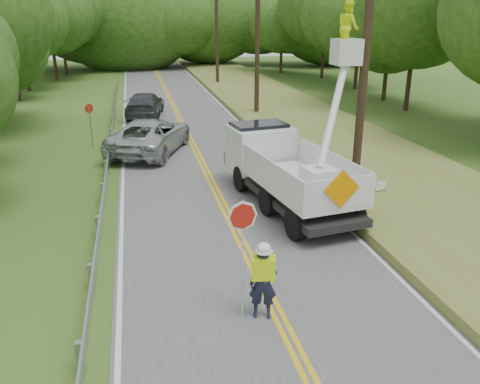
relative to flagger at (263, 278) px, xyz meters
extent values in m
plane|color=#34591E|center=(0.36, -2.04, -0.99)|extent=(140.00, 140.00, 0.00)
cube|color=#4B4B4D|center=(0.36, 11.96, -0.98)|extent=(7.20, 96.00, 0.02)
cube|color=gold|center=(0.26, 11.96, -0.96)|extent=(0.12, 96.00, 0.00)
cube|color=gold|center=(0.46, 11.96, -0.96)|extent=(0.12, 96.00, 0.00)
cube|color=silver|center=(-3.09, 11.96, -0.96)|extent=(0.12, 96.00, 0.00)
cube|color=silver|center=(3.81, 11.96, -0.96)|extent=(0.12, 96.00, 0.00)
cube|color=gray|center=(-3.74, -1.04, -0.64)|extent=(0.12, 0.14, 0.70)
cube|color=gray|center=(-3.74, 1.96, -0.64)|extent=(0.12, 0.14, 0.70)
cube|color=gray|center=(-3.74, 4.96, -0.64)|extent=(0.12, 0.14, 0.70)
cube|color=gray|center=(-3.74, 7.96, -0.64)|extent=(0.12, 0.14, 0.70)
cube|color=gray|center=(-3.74, 10.96, -0.64)|extent=(0.12, 0.14, 0.70)
cube|color=gray|center=(-3.74, 13.96, -0.64)|extent=(0.12, 0.14, 0.70)
cube|color=gray|center=(-3.74, 16.96, -0.64)|extent=(0.12, 0.14, 0.70)
cube|color=gray|center=(-3.74, 19.96, -0.64)|extent=(0.12, 0.14, 0.70)
cube|color=gray|center=(-3.74, 22.96, -0.64)|extent=(0.12, 0.14, 0.70)
cube|color=gray|center=(-3.74, 25.96, -0.64)|extent=(0.12, 0.14, 0.70)
cube|color=gray|center=(-3.74, 28.96, -0.64)|extent=(0.12, 0.14, 0.70)
cube|color=gray|center=(-3.74, 31.96, -0.64)|extent=(0.12, 0.14, 0.70)
cube|color=gray|center=(-3.74, 34.96, -0.64)|extent=(0.12, 0.14, 0.70)
cube|color=gray|center=(-3.64, 12.96, -0.39)|extent=(0.05, 48.00, 0.34)
cylinder|color=black|center=(5.36, 6.96, 4.01)|extent=(0.30, 0.30, 10.00)
cylinder|color=black|center=(5.36, 21.96, 4.01)|extent=(0.30, 0.30, 10.00)
cylinder|color=black|center=(5.36, 36.96, 4.01)|extent=(0.30, 0.30, 10.00)
cube|color=olive|center=(7.46, 11.96, -0.84)|extent=(7.00, 96.00, 0.30)
cylinder|color=#332319|center=(-10.12, 23.74, 0.24)|extent=(0.32, 0.32, 2.45)
cylinder|color=#332319|center=(-11.04, 31.66, 0.19)|extent=(0.32, 0.32, 2.35)
ellipsoid|color=#1E450F|center=(-11.04, 31.66, 3.07)|extent=(5.49, 5.49, 4.84)
cylinder|color=#332319|center=(-11.22, 36.91, 0.69)|extent=(0.32, 0.32, 3.36)
ellipsoid|color=#1E450F|center=(-11.22, 36.91, 4.80)|extent=(7.84, 7.84, 6.90)
cylinder|color=#332319|center=(-9.75, 43.38, 0.80)|extent=(0.32, 0.32, 3.57)
ellipsoid|color=#1E450F|center=(-9.75, 43.38, 5.16)|extent=(8.33, 8.33, 7.33)
cylinder|color=#332319|center=(-9.36, 48.20, 0.97)|extent=(0.32, 0.32, 3.90)
ellipsoid|color=#1E450F|center=(-9.36, 48.20, 5.73)|extent=(9.11, 9.11, 8.01)
cylinder|color=#332319|center=(15.91, 21.62, 1.01)|extent=(0.32, 0.32, 3.99)
ellipsoid|color=#1E450F|center=(15.91, 21.62, 5.89)|extent=(9.32, 9.32, 8.20)
cylinder|color=#332319|center=(16.36, 25.70, 0.47)|extent=(0.32, 0.32, 2.92)
ellipsoid|color=#1E450F|center=(16.36, 25.70, 4.04)|extent=(6.80, 6.80, 5.99)
cylinder|color=#332319|center=(16.91, 32.00, 0.68)|extent=(0.32, 0.32, 3.33)
ellipsoid|color=#1E450F|center=(16.91, 32.00, 4.75)|extent=(7.77, 7.77, 6.83)
cylinder|color=#332319|center=(16.88, 35.03, 0.78)|extent=(0.32, 0.32, 3.53)
ellipsoid|color=#1E450F|center=(16.88, 35.03, 5.10)|extent=(8.24, 8.24, 7.25)
cylinder|color=#332319|center=(16.72, 39.62, 1.07)|extent=(0.32, 0.32, 4.12)
ellipsoid|color=#1E450F|center=(16.72, 39.62, 6.10)|extent=(9.60, 9.60, 8.45)
cylinder|color=#332319|center=(13.95, 45.10, 0.54)|extent=(0.32, 0.32, 3.05)
ellipsoid|color=#1E450F|center=(13.95, 45.10, 4.27)|extent=(7.12, 7.12, 6.27)
ellipsoid|color=#1E450F|center=(-16.68, 55.90, 4.51)|extent=(12.90, 9.68, 9.68)
ellipsoid|color=#1E450F|center=(-11.78, 55.24, 4.51)|extent=(10.13, 7.60, 7.60)
ellipsoid|color=#1E450F|center=(-6.96, 54.36, 4.51)|extent=(13.19, 9.90, 9.90)
ellipsoid|color=#1E450F|center=(-2.62, 54.10, 4.51)|extent=(17.10, 12.83, 12.83)
ellipsoid|color=#1E450F|center=(2.82, 52.36, 4.51)|extent=(10.61, 7.96, 7.96)
ellipsoid|color=#1E450F|center=(7.42, 55.75, 4.51)|extent=(14.25, 10.69, 10.69)
ellipsoid|color=#1E450F|center=(13.88, 54.93, 4.51)|extent=(11.22, 8.41, 8.41)
ellipsoid|color=#1E450F|center=(17.80, 54.04, 4.51)|extent=(10.99, 8.24, 8.24)
ellipsoid|color=#1E450F|center=(22.49, 52.03, 4.51)|extent=(14.65, 10.98, 10.98)
imported|color=#191E33|center=(0.01, -0.01, -0.14)|extent=(0.68, 0.53, 1.66)
cube|color=#B9DD0B|center=(0.01, -0.01, 0.24)|extent=(0.57, 0.42, 0.50)
ellipsoid|color=white|center=(0.01, -0.01, 0.70)|extent=(0.31, 0.31, 0.25)
cylinder|color=#B7B7B7|center=(-0.41, 0.15, 0.19)|extent=(0.04, 0.04, 2.32)
cylinder|color=#A11B0F|center=(-0.41, 0.15, 1.41)|extent=(0.66, 0.13, 0.66)
cylinder|color=black|center=(1.95, 3.60, -0.49)|extent=(0.44, 0.99, 0.96)
cylinder|color=black|center=(3.93, 3.89, -0.49)|extent=(0.44, 0.99, 0.96)
cylinder|color=black|center=(1.66, 5.58, -0.49)|extent=(0.44, 0.99, 0.96)
cylinder|color=black|center=(3.64, 5.87, -0.49)|extent=(0.44, 0.99, 0.96)
cylinder|color=black|center=(1.29, 8.05, -0.49)|extent=(0.44, 0.99, 0.96)
cylinder|color=black|center=(3.27, 8.34, -0.49)|extent=(0.44, 0.99, 0.96)
cube|color=black|center=(2.60, 6.02, -0.42)|extent=(3.02, 6.64, 0.25)
cube|color=silver|center=(2.71, 5.33, 0.08)|extent=(2.95, 4.89, 0.22)
cube|color=silver|center=(1.59, 5.16, 0.58)|extent=(0.74, 4.56, 0.90)
cube|color=silver|center=(3.82, 5.49, 0.58)|extent=(0.74, 4.56, 0.90)
cube|color=silver|center=(3.04, 3.07, 0.58)|extent=(2.28, 0.40, 0.90)
cube|color=silver|center=(2.21, 8.69, 0.38)|extent=(2.51, 2.21, 1.80)
cube|color=black|center=(2.18, 8.89, 1.03)|extent=(2.17, 1.58, 0.75)
cube|color=silver|center=(2.87, 4.24, 0.58)|extent=(1.02, 1.02, 0.80)
cube|color=silver|center=(4.66, 6.96, 4.11)|extent=(0.85, 0.85, 0.85)
imported|color=#B9DD0B|center=(4.66, 6.96, 4.91)|extent=(0.62, 0.80, 1.65)
cube|color=orange|center=(3.05, 3.00, 0.73)|extent=(1.13, 0.21, 1.13)
imported|color=#B2B6BB|center=(-1.77, 14.33, -0.15)|extent=(4.71, 6.49, 1.64)
imported|color=#3C3F43|center=(-1.74, 23.32, -0.21)|extent=(2.88, 5.48, 1.52)
cylinder|color=gray|center=(-4.59, 15.81, 0.04)|extent=(0.06, 0.06, 2.06)
cylinder|color=#A11B0F|center=(-4.59, 15.81, 0.98)|extent=(0.39, 0.31, 0.47)
cube|color=white|center=(6.02, 6.17, -0.47)|extent=(0.46, 0.15, 0.33)
cylinder|color=gray|center=(5.83, 6.17, -0.75)|extent=(0.02, 0.02, 0.47)
cylinder|color=gray|center=(6.21, 6.17, -0.75)|extent=(0.02, 0.02, 0.47)
camera|label=1|loc=(-2.42, -8.91, 5.32)|focal=36.63mm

